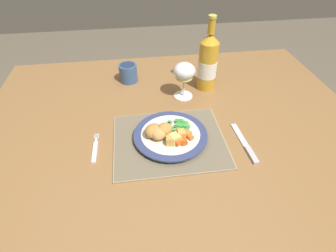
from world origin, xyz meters
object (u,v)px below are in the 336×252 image
object	(u,v)px
table_knife	(246,146)
wine_glass	(184,73)
dining_table	(173,139)
bottle	(208,63)
fork	(95,150)
drinking_cup	(128,73)
dinner_plate	(170,136)

from	to	relation	value
table_knife	wine_glass	xyz separation A→B (m)	(-0.15, 0.31, 0.10)
dining_table	bottle	bearing A→B (deg)	51.91
dining_table	fork	world-z (taller)	fork
table_knife	drinking_cup	xyz separation A→B (m)	(-0.36, 0.46, 0.04)
wine_glass	drinking_cup	world-z (taller)	wine_glass
wine_glass	drinking_cup	distance (m)	0.27
drinking_cup	wine_glass	bearing A→B (deg)	-35.38
fork	dining_table	bearing A→B (deg)	20.29
bottle	table_knife	bearing A→B (deg)	-83.30
fork	drinking_cup	bearing A→B (deg)	74.10
fork	drinking_cup	size ratio (longest dim) A/B	1.69
fork	drinking_cup	distance (m)	0.43
dining_table	dinner_plate	bearing A→B (deg)	-105.52
bottle	wine_glass	bearing A→B (deg)	-152.46
fork	bottle	distance (m)	0.54
fork	bottle	world-z (taller)	bottle
dinner_plate	bottle	bearing A→B (deg)	57.14
dinner_plate	drinking_cup	xyz separation A→B (m)	(-0.12, 0.39, 0.02)
drinking_cup	bottle	bearing A→B (deg)	-16.95
fork	wine_glass	bearing A→B (deg)	38.21
table_knife	bottle	size ratio (longest dim) A/B	0.64
bottle	drinking_cup	xyz separation A→B (m)	(-0.31, 0.10, -0.07)
drinking_cup	dinner_plate	bearing A→B (deg)	-72.36
dinner_plate	wine_glass	xyz separation A→B (m)	(0.09, 0.24, 0.09)
table_knife	wine_glass	world-z (taller)	wine_glass
table_knife	fork	bearing A→B (deg)	174.02
fork	wine_glass	xyz separation A→B (m)	(0.33, 0.26, 0.10)
dinner_plate	bottle	world-z (taller)	bottle
wine_glass	drinking_cup	size ratio (longest dim) A/B	1.90
dinner_plate	table_knife	xyz separation A→B (m)	(0.23, -0.07, -0.01)
fork	wine_glass	world-z (taller)	wine_glass
wine_glass	drinking_cup	xyz separation A→B (m)	(-0.21, 0.15, -0.07)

